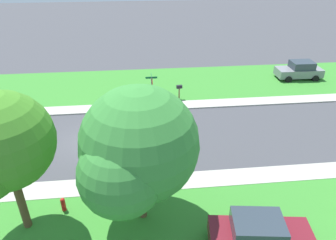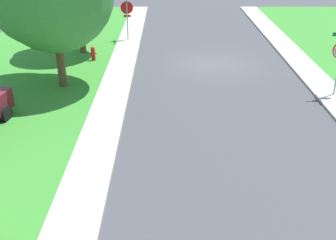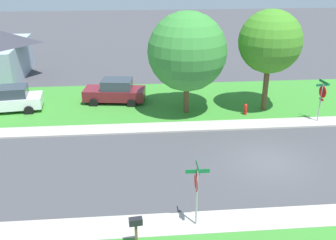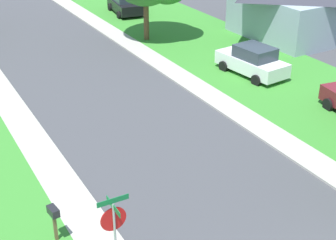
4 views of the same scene
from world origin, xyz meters
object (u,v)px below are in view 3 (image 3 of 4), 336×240
at_px(tree_across_right, 189,53).
at_px(mailbox, 136,225).
at_px(fire_hydrant, 245,109).
at_px(stop_sign_far_corner, 196,185).
at_px(car_maroon_across_road, 115,91).
at_px(car_white_behind_trees, 10,99).
at_px(tree_sidewalk_far, 271,43).
at_px(stop_sign_near_corner, 322,94).

distance_m(tree_across_right, mailbox, 14.02).
bearing_deg(fire_hydrant, stop_sign_far_corner, 155.47).
relative_size(car_maroon_across_road, car_white_behind_trees, 1.01).
xyz_separation_m(car_white_behind_trees, tree_sidewalk_far, (-1.07, -17.40, 3.74)).
bearing_deg(stop_sign_near_corner, fire_hydrant, 71.09).
bearing_deg(car_maroon_across_road, tree_across_right, -112.95).
bearing_deg(car_white_behind_trees, stop_sign_far_corner, -140.98).
xyz_separation_m(stop_sign_far_corner, tree_across_right, (12.13, -1.38, 2.17)).
bearing_deg(car_white_behind_trees, fire_hydrant, -97.65).
relative_size(car_maroon_across_road, tree_across_right, 0.67).
relative_size(stop_sign_near_corner, mailbox, 2.11).
distance_m(car_white_behind_trees, tree_across_right, 12.52).
bearing_deg(stop_sign_far_corner, fire_hydrant, -24.53).
bearing_deg(mailbox, car_maroon_across_road, 4.86).
bearing_deg(stop_sign_near_corner, car_white_behind_trees, 79.83).
distance_m(fire_hydrant, mailbox, 14.19).
bearing_deg(fire_hydrant, tree_sidewalk_far, -57.77).
bearing_deg(stop_sign_near_corner, mailbox, 132.20).
bearing_deg(car_white_behind_trees, tree_across_right, -94.97).
bearing_deg(stop_sign_far_corner, mailbox, 114.25).
bearing_deg(tree_sidewalk_far, tree_across_right, 89.82).
bearing_deg(tree_sidewalk_far, fire_hydrant, 122.23).
xyz_separation_m(stop_sign_far_corner, mailbox, (-1.05, 2.33, -0.88)).
bearing_deg(fire_hydrant, tree_across_right, 73.81).
relative_size(stop_sign_near_corner, car_maroon_across_road, 0.62).
bearing_deg(mailbox, fire_hydrant, -31.34).
xyz_separation_m(car_white_behind_trees, tree_across_right, (-1.05, -12.06, 3.18)).
bearing_deg(tree_across_right, car_white_behind_trees, 85.03).
bearing_deg(fire_hydrant, car_white_behind_trees, 82.35).
bearing_deg(tree_sidewalk_far, stop_sign_near_corner, -133.43).
bearing_deg(fire_hydrant, stop_sign_near_corner, -108.91).
height_order(tree_across_right, tree_sidewalk_far, tree_sidewalk_far).
distance_m(car_maroon_across_road, tree_across_right, 6.30).
height_order(stop_sign_near_corner, tree_sidewalk_far, tree_sidewalk_far).
height_order(car_maroon_across_road, fire_hydrant, car_maroon_across_road).
height_order(car_maroon_across_road, mailbox, car_maroon_across_road).
distance_m(stop_sign_near_corner, tree_across_right, 8.69).
bearing_deg(car_white_behind_trees, mailbox, -149.57).
height_order(stop_sign_far_corner, car_white_behind_trees, stop_sign_far_corner).
xyz_separation_m(stop_sign_far_corner, car_white_behind_trees, (13.18, 10.68, -1.01)).
xyz_separation_m(stop_sign_near_corner, car_maroon_across_road, (4.67, 13.02, -1.00)).
xyz_separation_m(tree_across_right, tree_sidewalk_far, (-0.02, -5.34, 0.55)).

